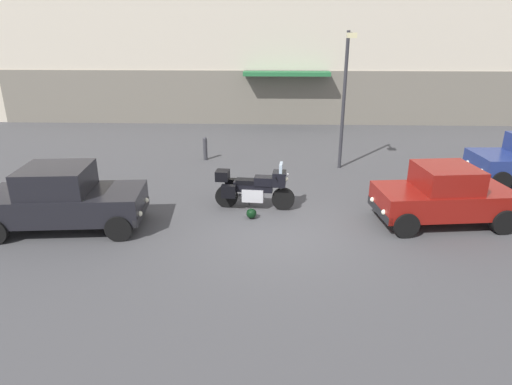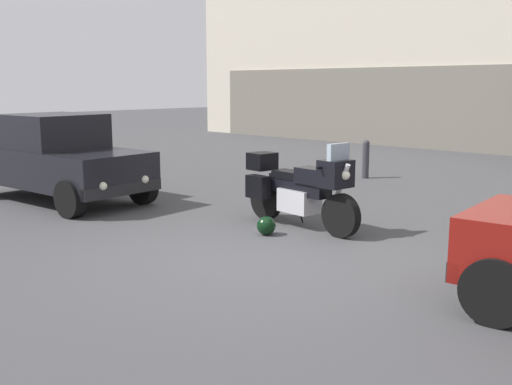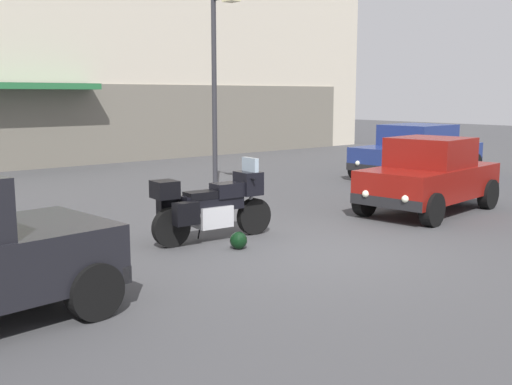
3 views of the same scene
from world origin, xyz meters
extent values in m
plane|color=#424244|center=(0.00, 0.00, 0.00)|extent=(80.00, 80.00, 0.00)
cube|color=#6D675C|center=(0.00, 13.51, 1.40)|extent=(29.71, 0.12, 2.80)
cube|color=#236638|center=(0.44, 13.08, 2.70)|extent=(4.40, 1.10, 0.20)
cylinder|color=black|center=(0.08, 1.53, 0.32)|extent=(0.65, 0.19, 0.64)
cylinder|color=black|center=(-1.54, 1.67, 0.32)|extent=(0.65, 0.19, 0.64)
cylinder|color=#B7B7BC|center=(0.06, 1.53, 0.75)|extent=(0.33, 0.10, 0.68)
cube|color=#B7B7BC|center=(-0.77, 1.60, 0.42)|extent=(0.63, 0.45, 0.36)
cube|color=black|center=(-0.77, 1.60, 0.66)|extent=(1.12, 0.37, 0.28)
cube|color=black|center=(-0.47, 1.58, 0.84)|extent=(0.55, 0.38, 0.24)
cube|color=black|center=(-0.97, 1.62, 0.80)|extent=(0.58, 0.35, 0.12)
cube|color=black|center=(-0.04, 1.54, 0.92)|extent=(0.40, 0.47, 0.40)
cube|color=#8C9EAD|center=(0.00, 1.53, 1.22)|extent=(0.11, 0.41, 0.28)
sphere|color=#EAEACC|center=(0.14, 1.52, 0.92)|extent=(0.14, 0.14, 0.14)
cylinder|color=black|center=(-0.12, 1.55, 1.02)|extent=(0.09, 0.62, 0.04)
cylinder|color=#B7B7BC|center=(-1.35, 1.85, 0.30)|extent=(0.56, 0.14, 0.09)
cube|color=black|center=(-1.39, 1.94, 0.58)|extent=(0.42, 0.23, 0.36)
cube|color=black|center=(-1.44, 1.38, 0.58)|extent=(0.42, 0.23, 0.36)
cube|color=black|center=(-1.63, 1.68, 0.95)|extent=(0.39, 0.43, 0.28)
cylinder|color=black|center=(-0.90, 1.79, 0.15)|extent=(0.03, 0.13, 0.29)
sphere|color=black|center=(-0.79, 0.87, 0.14)|extent=(0.28, 0.28, 0.28)
cube|color=black|center=(-3.58, 0.27, 0.42)|extent=(0.28, 1.64, 0.20)
cylinder|color=black|center=(-4.06, 1.01, 0.32)|extent=(0.66, 0.28, 0.64)
cylinder|color=black|center=(-3.91, -0.55, 0.32)|extent=(0.66, 0.28, 0.64)
sphere|color=silver|center=(-3.58, 0.72, 0.54)|extent=(0.14, 0.14, 0.14)
sphere|color=silver|center=(-3.49, -0.18, 0.54)|extent=(0.14, 0.14, 0.14)
cube|color=navy|center=(8.71, 4.27, 0.64)|extent=(4.58, 1.97, 0.64)
cube|color=navy|center=(8.66, 4.27, 1.26)|extent=(1.98, 1.71, 0.60)
cube|color=#8C9EAD|center=(7.76, 4.23, 1.26)|extent=(0.13, 1.50, 0.51)
cube|color=#8C9EAD|center=(9.56, 4.31, 1.26)|extent=(0.13, 1.50, 0.48)
cube|color=black|center=(6.52, 4.17, 0.42)|extent=(0.20, 1.76, 0.20)
cube|color=black|center=(10.91, 4.38, 0.42)|extent=(0.20, 1.76, 0.20)
cylinder|color=black|center=(6.96, 3.35, 0.32)|extent=(0.65, 0.25, 0.64)
cylinder|color=black|center=(6.87, 5.02, 0.32)|extent=(0.65, 0.25, 0.64)
cylinder|color=black|center=(10.55, 3.52, 0.32)|extent=(0.65, 0.25, 0.64)
cylinder|color=black|center=(10.47, 5.20, 0.32)|extent=(0.65, 0.25, 0.64)
sphere|color=silver|center=(6.49, 3.68, 0.54)|extent=(0.14, 0.14, 0.14)
sphere|color=silver|center=(6.44, 4.65, 0.54)|extent=(0.14, 0.14, 0.14)
cube|color=maroon|center=(4.19, 0.77, 0.64)|extent=(3.56, 1.94, 0.64)
cube|color=maroon|center=(4.19, 0.77, 1.26)|extent=(1.56, 1.59, 0.60)
cube|color=#8C9EAD|center=(3.54, 0.69, 1.26)|extent=(0.21, 1.32, 0.51)
cube|color=#8C9EAD|center=(4.83, 0.84, 1.26)|extent=(0.21, 1.32, 0.48)
cube|color=black|center=(2.55, 0.58, 0.42)|extent=(0.30, 1.56, 0.20)
cube|color=black|center=(5.82, 0.96, 0.42)|extent=(0.30, 1.56, 0.20)
cylinder|color=black|center=(3.03, -0.11, 0.32)|extent=(0.66, 0.29, 0.64)
cylinder|color=black|center=(2.86, 1.36, 0.32)|extent=(0.66, 0.29, 0.64)
cylinder|color=black|center=(5.51, 0.18, 0.32)|extent=(0.66, 0.29, 0.64)
cylinder|color=black|center=(5.34, 1.65, 0.32)|extent=(0.66, 0.29, 0.64)
sphere|color=silver|center=(2.55, 0.15, 0.54)|extent=(0.14, 0.14, 0.14)
sphere|color=silver|center=(2.45, 1.00, 0.54)|extent=(0.14, 0.14, 0.14)
cylinder|color=#2D2D33|center=(2.24, 5.64, 2.38)|extent=(0.12, 0.12, 4.77)
camera|label=1|loc=(-0.26, -9.93, 4.78)|focal=30.66mm
camera|label=2|loc=(5.12, -5.42, 2.18)|focal=42.27mm
camera|label=3|loc=(-6.68, -6.62, 2.44)|focal=43.11mm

